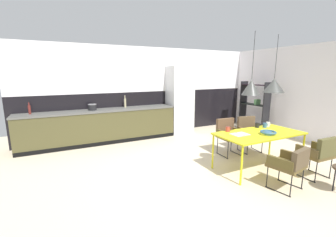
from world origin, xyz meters
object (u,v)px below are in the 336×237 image
at_px(cooking_pot, 92,107).
at_px(mug_glass_clear, 228,129).
at_px(armchair_by_stool, 291,162).
at_px(open_book, 240,134).
at_px(mug_wide_latte, 257,125).
at_px(bottle_vinegar_dark, 29,109).
at_px(mug_white_ceramic, 265,125).
at_px(refrigerator_column, 180,100).
at_px(fruit_bowl, 268,132).
at_px(armchair_far_side, 249,130).
at_px(mug_tall_blue, 268,124).
at_px(pendant_lamp_over_table_far, 274,86).
at_px(open_shelf_unit, 254,106).
at_px(pendant_lamp_over_table_near, 251,87).
at_px(dining_table, 259,135).
at_px(bottle_spice_small, 125,103).
at_px(armchair_near_window, 319,151).

bearing_deg(cooking_pot, mug_glass_clear, -52.75).
bearing_deg(armchair_by_stool, open_book, 92.02).
height_order(mug_wide_latte, bottle_vinegar_dark, bottle_vinegar_dark).
xyz_separation_m(open_book, mug_white_ceramic, (0.88, 0.19, 0.04)).
height_order(refrigerator_column, fruit_bowl, refrigerator_column).
height_order(armchair_by_stool, armchair_far_side, armchair_far_side).
height_order(mug_tall_blue, pendant_lamp_over_table_far, pendant_lamp_over_table_far).
relative_size(armchair_by_stool, mug_glass_clear, 5.56).
bearing_deg(mug_glass_clear, open_shelf_unit, 34.29).
relative_size(mug_tall_blue, bottle_vinegar_dark, 0.42).
relative_size(pendant_lamp_over_table_near, pendant_lamp_over_table_far, 1.02).
distance_m(refrigerator_column, mug_white_ceramic, 2.91).
xyz_separation_m(refrigerator_column, mug_white_ceramic, (0.45, -2.87, -0.26)).
xyz_separation_m(armchair_by_stool, mug_white_ceramic, (0.67, 1.11, 0.30)).
bearing_deg(mug_glass_clear, fruit_bowl, -44.41).
relative_size(dining_table, bottle_vinegar_dark, 6.02).
bearing_deg(refrigerator_column, bottle_spice_small, 175.60).
bearing_deg(open_book, mug_white_ceramic, 12.07).
distance_m(mug_tall_blue, bottle_vinegar_dark, 5.46).
distance_m(armchair_near_window, cooking_pot, 5.12).
xyz_separation_m(open_book, bottle_spice_small, (-1.27, 3.19, 0.30)).
relative_size(armchair_by_stool, pendant_lamp_over_table_far, 0.67).
height_order(dining_table, mug_glass_clear, mug_glass_clear).
xyz_separation_m(open_shelf_unit, pendant_lamp_over_table_near, (-2.52, -2.20, 0.77)).
height_order(mug_glass_clear, cooking_pot, cooking_pot).
xyz_separation_m(armchair_by_stool, armchair_near_window, (0.84, 0.06, 0.03)).
bearing_deg(open_shelf_unit, pendant_lamp_over_table_near, -48.95).
relative_size(open_book, cooking_pot, 1.46).
bearing_deg(refrigerator_column, bottle_vinegar_dark, 178.88).
xyz_separation_m(dining_table, mug_tall_blue, (0.55, 0.28, 0.10)).
bearing_deg(armchair_by_stool, fruit_bowl, 58.05).
height_order(refrigerator_column, armchair_far_side, refrigerator_column).
height_order(open_book, mug_tall_blue, mug_tall_blue).
bearing_deg(pendant_lamp_over_table_near, mug_tall_blue, 18.84).
bearing_deg(mug_white_ceramic, open_shelf_unit, 47.59).
height_order(armchair_near_window, bottle_vinegar_dark, bottle_vinegar_dark).
distance_m(fruit_bowl, cooking_pot, 4.26).
xyz_separation_m(refrigerator_column, armchair_far_side, (0.63, -2.26, -0.51)).
bearing_deg(armchair_by_stool, pendant_lamp_over_table_near, 86.59).
relative_size(armchair_near_window, mug_white_ceramic, 6.24).
bearing_deg(mug_glass_clear, cooking_pot, 127.25).
distance_m(armchair_by_stool, open_book, 0.98).
height_order(armchair_far_side, cooking_pot, cooking_pot).
distance_m(armchair_far_side, cooking_pot, 4.00).
bearing_deg(bottle_vinegar_dark, refrigerator_column, -1.12).
bearing_deg(cooking_pot, dining_table, -50.25).
relative_size(mug_tall_blue, bottle_spice_small, 0.34).
bearing_deg(armchair_near_window, pendant_lamp_over_table_near, 143.70).
bearing_deg(open_book, dining_table, -8.89).
distance_m(armchair_far_side, open_shelf_unit, 2.06).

